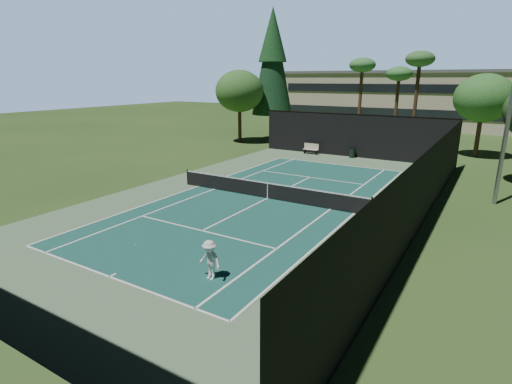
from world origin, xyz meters
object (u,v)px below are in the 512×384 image
Objects in this scene: tennis_ball_a at (135,245)px; tennis_ball_b at (273,192)px; tennis_ball_c at (305,193)px; park_bench at (311,148)px; trash_bin at (352,153)px; tennis_net at (268,190)px; tennis_ball_d at (210,177)px; player at (210,260)px.

tennis_ball_a is 10.81m from tennis_ball_b.
park_bench is at bearing 112.34° from tennis_ball_c.
park_bench reaches higher than trash_bin.
park_bench is (-3.90, 15.39, -0.01)m from tennis_net.
tennis_ball_d is at bearing -100.55° from park_bench.
tennis_ball_a is at bearing -104.25° from tennis_ball_c.
tennis_ball_b reaches higher than tennis_ball_d.
player is at bearing -72.23° from tennis_ball_b.
player is at bearing -52.30° from tennis_ball_d.
player is 12.37m from tennis_ball_c.
tennis_net is 2.73m from tennis_ball_c.
trash_bin is (0.20, 15.58, -0.08)m from tennis_net.
player reaches higher than trash_bin.
park_bench is 4.10m from trash_bin.
tennis_ball_c is at bearing -1.59° from tennis_ball_d.
tennis_ball_b reaches higher than tennis_ball_c.
tennis_ball_b is at bearing -75.81° from park_bench.
tennis_net is at bearing -75.55° from tennis_ball_b.
tennis_ball_a is 1.00× the size of tennis_ball_d.
trash_bin is (6.51, 13.16, 0.45)m from tennis_ball_d.
tennis_net is 9.45m from tennis_ball_a.
park_bench is 1.59× the size of trash_bin.
player reaches higher than tennis_ball_d.
player reaches higher than tennis_ball_b.
tennis_ball_d is at bearing 134.72° from player.
trash_bin is at bearing 89.28° from tennis_net.
tennis_net is 8.60× the size of park_bench.
trash_bin is at bearing 86.32° from tennis_ball_a.
trash_bin reaches higher than tennis_ball_d.
tennis_net is 198.50× the size of tennis_ball_a.
tennis_ball_c is (-1.78, 12.22, -0.73)m from player.
tennis_net reaches higher than tennis_ball_b.
tennis_net is 1.56m from tennis_ball_b.
tennis_ball_c is at bearing -84.33° from trash_bin.
trash_bin is at bearing 87.73° from tennis_ball_b.
tennis_net is 180.76× the size of tennis_ball_c.
tennis_ball_b is 2.04m from tennis_ball_c.
tennis_ball_b is 1.19× the size of tennis_ball_d.
tennis_ball_b is at bearing -9.53° from tennis_ball_d.
tennis_ball_c is 14.27m from park_bench.
tennis_ball_a is 0.07× the size of trash_bin.
tennis_ball_d is (-7.84, 0.22, -0.00)m from tennis_ball_c.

